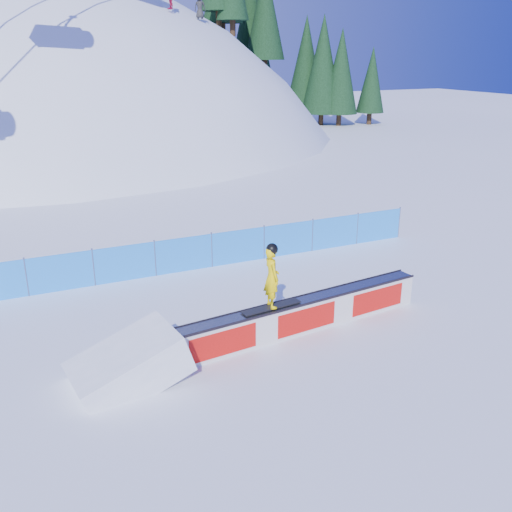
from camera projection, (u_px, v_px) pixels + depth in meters
name	position (u px, v px, depth m)	size (l,w,h in m)	color
ground	(165.00, 340.00, 14.83)	(160.00, 160.00, 0.00)	white
snow_hill	(56.00, 318.00, 56.80)	(64.00, 64.00, 64.00)	white
treeline	(254.00, 7.00, 54.40)	(23.22, 12.80, 21.87)	#302013
safety_fence	(125.00, 263.00, 18.47)	(22.05, 0.05, 1.30)	#1F86F6
rail_box	(301.00, 315.00, 15.16)	(7.65, 1.38, 0.92)	silver
snow_ramp	(130.00, 381.00, 12.99)	(2.47, 1.65, 0.93)	white
snowboarder	(272.00, 277.00, 14.25)	(1.67, 0.61, 1.72)	black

